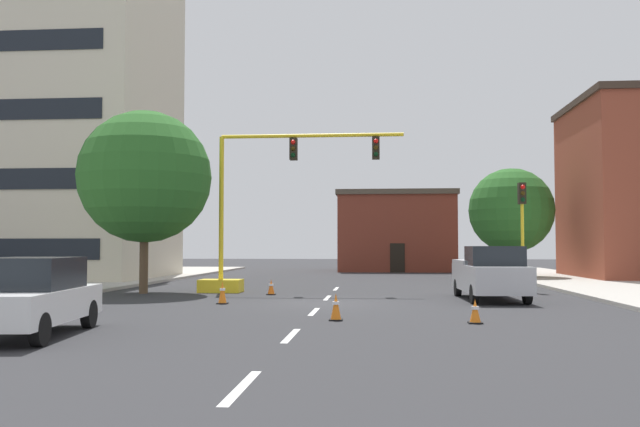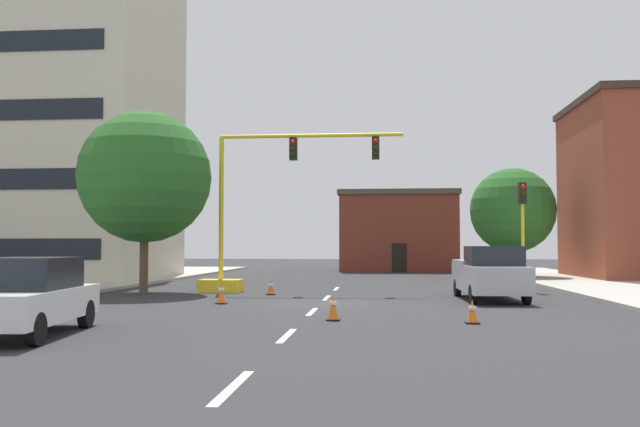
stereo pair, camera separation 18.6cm
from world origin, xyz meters
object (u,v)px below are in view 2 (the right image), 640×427
at_px(traffic_light_pole_right, 523,211).
at_px(tree_right_far, 513,210).
at_px(traffic_signal_gantry, 246,241).
at_px(sedan_white_near_left, 27,296).
at_px(traffic_cone_roadside_d, 472,312).
at_px(pickup_truck_silver, 489,274).
at_px(traffic_cone_roadside_b, 333,307).
at_px(tree_left_near, 145,177).
at_px(traffic_cone_roadside_a, 221,293).
at_px(traffic_cone_roadside_c, 271,287).

bearing_deg(traffic_light_pole_right, tree_right_far, 81.28).
bearing_deg(traffic_signal_gantry, sedan_white_near_left, -98.04).
distance_m(traffic_signal_gantry, traffic_cone_roadside_d, 13.83).
bearing_deg(pickup_truck_silver, traffic_cone_roadside_b, -125.76).
xyz_separation_m(tree_left_near, pickup_truck_silver, (13.95, -2.32, -3.94)).
relative_size(traffic_signal_gantry, tree_left_near, 1.14).
bearing_deg(traffic_signal_gantry, traffic_light_pole_right, 8.12).
distance_m(sedan_white_near_left, traffic_cone_roadside_d, 10.72).
bearing_deg(sedan_white_near_left, pickup_truck_silver, 43.03).
bearing_deg(traffic_cone_roadside_a, traffic_signal_gantry, 93.06).
bearing_deg(traffic_cone_roadside_c, traffic_signal_gantry, 133.92).
bearing_deg(traffic_light_pole_right, tree_left_near, -170.40).
height_order(pickup_truck_silver, traffic_cone_roadside_d, pickup_truck_silver).
height_order(traffic_cone_roadside_a, traffic_cone_roadside_b, traffic_cone_roadside_a).
bearing_deg(tree_right_far, sedan_white_near_left, -119.68).
relative_size(traffic_cone_roadside_a, traffic_cone_roadside_b, 1.06).
distance_m(traffic_light_pole_right, traffic_cone_roadside_d, 13.70).
xyz_separation_m(tree_left_near, traffic_cone_roadside_c, (5.47, -0.33, -4.61)).
distance_m(traffic_signal_gantry, traffic_light_pole_right, 12.23).
distance_m(traffic_cone_roadside_c, traffic_cone_roadside_d, 11.84).
height_order(traffic_light_pole_right, pickup_truck_silver, traffic_light_pole_right).
height_order(sedan_white_near_left, traffic_cone_roadside_d, sedan_white_near_left).
bearing_deg(traffic_signal_gantry, traffic_cone_roadside_d, -53.55).
xyz_separation_m(pickup_truck_silver, sedan_white_near_left, (-11.81, -11.02, -0.09)).
relative_size(traffic_signal_gantry, traffic_cone_roadside_b, 11.92).
bearing_deg(traffic_signal_gantry, traffic_cone_roadside_a, -86.94).
bearing_deg(tree_left_near, traffic_cone_roadside_a, -46.78).
bearing_deg(traffic_cone_roadside_d, pickup_truck_silver, 77.94).
bearing_deg(traffic_cone_roadside_a, sedan_white_near_left, -105.26).
bearing_deg(traffic_cone_roadside_c, traffic_cone_roadside_b, -70.89).
distance_m(tree_left_near, traffic_cone_roadside_a, 7.96).
bearing_deg(traffic_cone_roadside_c, traffic_cone_roadside_a, -102.63).
xyz_separation_m(tree_left_near, tree_right_far, (18.01, 14.52, -0.74)).
height_order(sedan_white_near_left, traffic_cone_roadside_b, sedan_white_near_left).
height_order(traffic_light_pole_right, traffic_cone_roadside_b, traffic_light_pole_right).
distance_m(pickup_truck_silver, traffic_cone_roadside_a, 9.80).
relative_size(traffic_signal_gantry, traffic_cone_roadside_d, 14.05).
height_order(traffic_cone_roadside_a, traffic_cone_roadside_d, traffic_cone_roadside_a).
relative_size(traffic_light_pole_right, traffic_cone_roadside_d, 7.68).
bearing_deg(sedan_white_near_left, tree_right_far, 60.32).
xyz_separation_m(traffic_cone_roadside_c, traffic_cone_roadside_d, (6.83, -9.67, -0.00)).
bearing_deg(traffic_cone_roadside_d, tree_left_near, 140.92).
xyz_separation_m(sedan_white_near_left, traffic_cone_roadside_d, (10.17, 3.34, -0.58)).
relative_size(traffic_light_pole_right, traffic_cone_roadside_a, 6.12).
bearing_deg(traffic_cone_roadside_b, traffic_signal_gantry, 113.02).
bearing_deg(traffic_cone_roadside_d, sedan_white_near_left, -161.81).
relative_size(traffic_light_pole_right, traffic_cone_roadside_c, 7.57).
relative_size(sedan_white_near_left, traffic_cone_roadside_d, 7.48).
bearing_deg(sedan_white_near_left, traffic_signal_gantry, 81.96).
relative_size(pickup_truck_silver, traffic_cone_roadside_a, 6.97).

